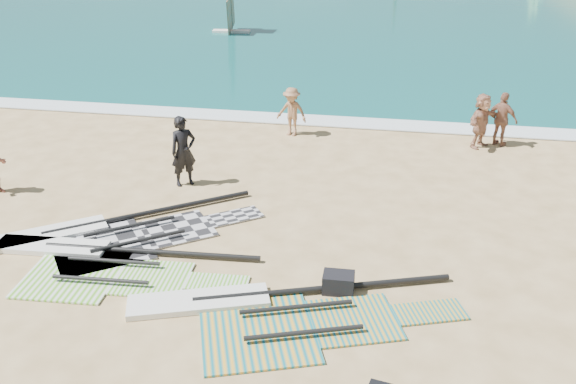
% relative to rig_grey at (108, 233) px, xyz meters
% --- Properties ---
extents(ground, '(300.00, 300.00, 0.00)m').
position_rel_rig_grey_xyz_m(ground, '(3.36, -2.98, -0.05)').
color(ground, '#DAB880').
rests_on(ground, ground).
extents(surf_line, '(300.00, 1.20, 0.04)m').
position_rel_rig_grey_xyz_m(surf_line, '(3.36, 9.32, -0.05)').
color(surf_line, white).
rests_on(surf_line, ground).
extents(rig_grey, '(6.13, 4.85, 0.21)m').
position_rel_rig_grey_xyz_m(rig_grey, '(0.00, 0.00, 0.00)').
color(rig_grey, '#262628').
rests_on(rig_grey, ground).
extents(rig_green, '(6.08, 2.44, 0.20)m').
position_rel_rig_grey_xyz_m(rig_green, '(0.28, -1.29, -0.00)').
color(rig_green, '#5AB91B').
rests_on(rig_green, ground).
extents(rig_orange, '(6.61, 3.84, 0.21)m').
position_rel_rig_grey_xyz_m(rig_orange, '(4.39, -2.41, 0.00)').
color(rig_orange, '#FFAD2C').
rests_on(rig_orange, ground).
extents(gear_bag_near, '(0.64, 0.47, 0.40)m').
position_rel_rig_grey_xyz_m(gear_bag_near, '(5.60, -1.40, 0.15)').
color(gear_bag_near, black).
rests_on(gear_bag_near, ground).
extents(person_wetsuit, '(0.85, 0.82, 1.96)m').
position_rel_rig_grey_xyz_m(person_wetsuit, '(0.84, 3.18, 0.93)').
color(person_wetsuit, black).
rests_on(person_wetsuit, ground).
extents(beachgoer_mid, '(1.17, 0.85, 1.63)m').
position_rel_rig_grey_xyz_m(beachgoer_mid, '(3.02, 7.74, 0.76)').
color(beachgoer_mid, '#946847').
rests_on(beachgoer_mid, ground).
extents(beachgoer_back, '(1.08, 0.92, 1.74)m').
position_rel_rig_grey_xyz_m(beachgoer_back, '(9.77, 7.98, 0.82)').
color(beachgoer_back, '#9A664E').
rests_on(beachgoer_back, ground).
extents(beachgoer_right, '(1.39, 1.60, 1.74)m').
position_rel_rig_grey_xyz_m(beachgoer_right, '(9.11, 7.72, 0.82)').
color(beachgoer_right, '#AC785D').
rests_on(beachgoer_right, ground).
extents(windsurfer_left, '(2.27, 2.71, 4.05)m').
position_rel_rig_grey_xyz_m(windsurfer_left, '(-3.68, 25.01, 1.16)').
color(windsurfer_left, white).
rests_on(windsurfer_left, ground).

